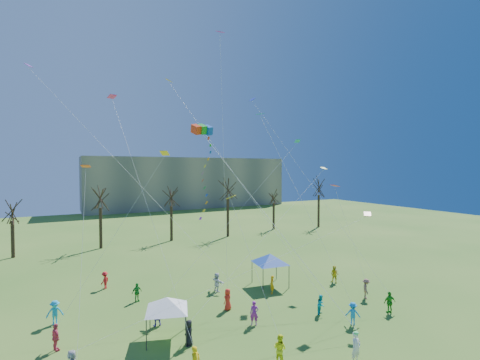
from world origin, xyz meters
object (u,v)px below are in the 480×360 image
hero_kite_flyer (356,348)px  canopy_tent_blue (270,259)px  distant_building (188,182)px  canopy_tent_white (167,304)px  big_box_kite (209,179)px

hero_kite_flyer → canopy_tent_blue: bearing=72.4°
distant_building → canopy_tent_blue: (-15.76, -70.05, -4.77)m
canopy_tent_white → big_box_kite: bearing=28.8°
distant_building → big_box_kite: 77.22m
canopy_tent_white → canopy_tent_blue: size_ratio=0.87×
hero_kite_flyer → big_box_kite: 15.43m
hero_kite_flyer → big_box_kite: size_ratio=0.10×
big_box_kite → canopy_tent_white: (-4.08, -2.25, -8.50)m
canopy_tent_white → canopy_tent_blue: (12.13, 5.57, 0.25)m
canopy_tent_blue → big_box_kite: bearing=-157.5°
hero_kite_flyer → canopy_tent_blue: size_ratio=0.44×
distant_building → hero_kite_flyer: size_ratio=32.02×
hero_kite_flyer → big_box_kite: (-5.26, 10.46, 10.05)m
distant_building → canopy_tent_blue: bearing=-102.7°
big_box_kite → canopy_tent_white: size_ratio=4.81×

